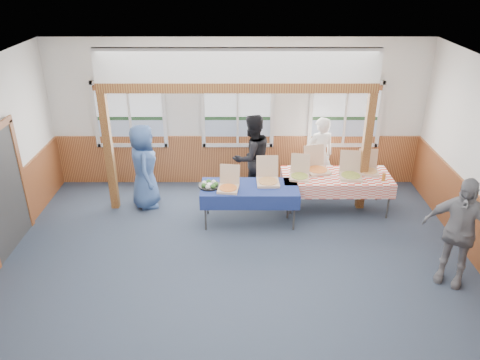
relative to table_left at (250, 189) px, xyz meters
name	(u,v)px	position (x,y,z in m)	size (l,w,h in m)	color
floor	(237,276)	(-0.23, -1.72, -0.70)	(8.00, 8.00, 0.00)	#2C3A48
ceiling	(236,79)	(-0.23, -1.72, 2.50)	(8.00, 8.00, 0.00)	white
wall_back	(238,114)	(-0.23, 1.78, 0.90)	(8.00, 8.00, 0.00)	silver
wainscot_back	(238,159)	(-0.23, 1.76, -0.15)	(7.98, 0.05, 1.10)	brown
cased_opening	(3,193)	(-4.19, -0.82, 0.35)	(0.06, 1.30, 2.10)	#313131
window_left	(129,111)	(-2.53, 1.74, 0.98)	(1.56, 0.10, 1.46)	silver
window_mid	(238,111)	(-0.23, 1.74, 0.98)	(1.56, 0.10, 1.46)	silver
window_right	(346,111)	(2.07, 1.74, 0.98)	(1.56, 0.10, 1.46)	silver
post_left	(109,153)	(-2.73, 0.58, 0.50)	(0.15, 0.15, 2.40)	#5D2914
post_right	(366,153)	(2.27, 0.58, 0.50)	(0.15, 0.15, 2.40)	#5D2914
cross_beam	(237,87)	(-0.23, 0.58, 1.79)	(5.15, 0.18, 0.18)	#5D2914
table_left	(250,189)	(0.00, 0.00, 0.00)	(1.99, 1.48, 0.76)	#313131
table_right	(336,177)	(1.72, 0.50, 0.01)	(2.26, 1.32, 0.76)	#313131
pizza_box_a	(228,186)	(-0.39, -0.11, 0.12)	(0.43, 0.50, 0.41)	tan
pizza_box_b	(268,179)	(0.35, 0.16, 0.13)	(0.43, 0.52, 0.46)	tan
pizza_box_c	(300,174)	(0.98, 0.40, 0.12)	(0.44, 0.51, 0.41)	tan
pizza_box_d	(317,168)	(1.36, 0.69, 0.13)	(0.53, 0.60, 0.46)	tan
pizza_box_e	(351,174)	(1.98, 0.42, 0.13)	(0.47, 0.55, 0.46)	tan
pizza_box_f	(368,169)	(2.38, 0.64, 0.12)	(0.42, 0.50, 0.41)	tan
veggie_tray	(210,185)	(-0.75, 0.00, 0.09)	(0.42, 0.42, 0.09)	black
drink_glass	(384,177)	(2.57, 0.25, 0.13)	(0.07, 0.07, 0.15)	#A25C1B
woman_white	(319,156)	(1.49, 1.23, 0.15)	(0.62, 0.41, 1.71)	white
woman_black	(252,158)	(0.07, 1.00, 0.22)	(0.89, 0.69, 1.83)	black
man_blue	(144,167)	(-2.10, 0.66, 0.17)	(0.85, 0.55, 1.74)	#355286
person_grey	(458,232)	(3.12, -1.81, 0.20)	(1.05, 0.44, 1.80)	slate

